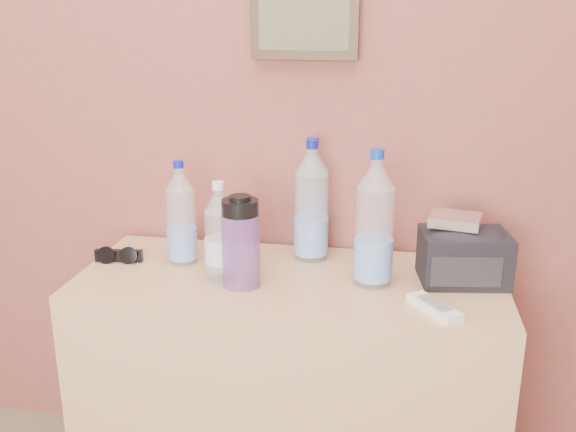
{
  "coord_description": "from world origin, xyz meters",
  "views": [
    {
      "loc": [
        0.49,
        0.15,
        1.4
      ],
      "look_at": [
        0.22,
        1.71,
        0.9
      ],
      "focal_mm": 40.0,
      "sensor_mm": 36.0,
      "label": 1
    }
  ],
  "objects_px": {
    "pet_large_d": "(374,226)",
    "pet_small": "(220,238)",
    "ac_remote": "(434,308)",
    "pet_large_c": "(312,204)",
    "sunglasses": "(119,256)",
    "foil_packet": "(455,220)",
    "toiletry_bag": "(464,254)",
    "pet_large_a": "(181,218)",
    "dresser": "(290,391)",
    "pet_large_b": "(311,207)",
    "nalgene_bottle": "(241,242)"
  },
  "relations": [
    {
      "from": "dresser",
      "to": "foil_packet",
      "type": "bearing_deg",
      "value": 7.5
    },
    {
      "from": "pet_large_a",
      "to": "dresser",
      "type": "bearing_deg",
      "value": -9.14
    },
    {
      "from": "sunglasses",
      "to": "pet_large_d",
      "type": "bearing_deg",
      "value": -9.61
    },
    {
      "from": "nalgene_bottle",
      "to": "sunglasses",
      "type": "xyz_separation_m",
      "value": [
        -0.39,
        0.1,
        -0.1
      ]
    },
    {
      "from": "pet_small",
      "to": "sunglasses",
      "type": "relative_size",
      "value": 1.97
    },
    {
      "from": "pet_large_b",
      "to": "nalgene_bottle",
      "type": "xyz_separation_m",
      "value": [
        -0.15,
        -0.23,
        -0.03
      ]
    },
    {
      "from": "pet_large_a",
      "to": "nalgene_bottle",
      "type": "bearing_deg",
      "value": -32.88
    },
    {
      "from": "pet_large_b",
      "to": "nalgene_bottle",
      "type": "distance_m",
      "value": 0.27
    },
    {
      "from": "pet_large_c",
      "to": "sunglasses",
      "type": "relative_size",
      "value": 2.54
    },
    {
      "from": "toiletry_bag",
      "to": "foil_packet",
      "type": "distance_m",
      "value": 0.09
    },
    {
      "from": "dresser",
      "to": "foil_packet",
      "type": "distance_m",
      "value": 0.68
    },
    {
      "from": "pet_large_c",
      "to": "pet_large_b",
      "type": "bearing_deg",
      "value": -84.58
    },
    {
      "from": "pet_large_c",
      "to": "dresser",
      "type": "bearing_deg",
      "value": -100.65
    },
    {
      "from": "dresser",
      "to": "pet_large_a",
      "type": "height_order",
      "value": "pet_large_a"
    },
    {
      "from": "foil_packet",
      "to": "toiletry_bag",
      "type": "bearing_deg",
      "value": -20.71
    },
    {
      "from": "pet_large_a",
      "to": "ac_remote",
      "type": "bearing_deg",
      "value": -16.69
    },
    {
      "from": "pet_large_d",
      "to": "pet_small",
      "type": "bearing_deg",
      "value": -173.7
    },
    {
      "from": "dresser",
      "to": "pet_large_d",
      "type": "distance_m",
      "value": 0.56
    },
    {
      "from": "toiletry_bag",
      "to": "dresser",
      "type": "bearing_deg",
      "value": 177.64
    },
    {
      "from": "pet_large_a",
      "to": "pet_large_b",
      "type": "distance_m",
      "value": 0.37
    },
    {
      "from": "pet_small",
      "to": "nalgene_bottle",
      "type": "xyz_separation_m",
      "value": [
        0.06,
        -0.03,
        0.0
      ]
    },
    {
      "from": "nalgene_bottle",
      "to": "ac_remote",
      "type": "distance_m",
      "value": 0.51
    },
    {
      "from": "pet_large_d",
      "to": "sunglasses",
      "type": "bearing_deg",
      "value": 177.42
    },
    {
      "from": "dresser",
      "to": "nalgene_bottle",
      "type": "relative_size",
      "value": 4.72
    },
    {
      "from": "sunglasses",
      "to": "ac_remote",
      "type": "distance_m",
      "value": 0.9
    },
    {
      "from": "dresser",
      "to": "pet_large_d",
      "type": "relative_size",
      "value": 3.2
    },
    {
      "from": "ac_remote",
      "to": "pet_large_d",
      "type": "bearing_deg",
      "value": -170.36
    },
    {
      "from": "sunglasses",
      "to": "ac_remote",
      "type": "height_order",
      "value": "sunglasses"
    },
    {
      "from": "pet_large_c",
      "to": "toiletry_bag",
      "type": "relative_size",
      "value": 1.56
    },
    {
      "from": "pet_small",
      "to": "ac_remote",
      "type": "height_order",
      "value": "pet_small"
    },
    {
      "from": "pet_large_a",
      "to": "pet_small",
      "type": "bearing_deg",
      "value": -36.99
    },
    {
      "from": "pet_large_d",
      "to": "ac_remote",
      "type": "distance_m",
      "value": 0.26
    },
    {
      "from": "pet_large_d",
      "to": "sunglasses",
      "type": "height_order",
      "value": "pet_large_d"
    },
    {
      "from": "toiletry_bag",
      "to": "foil_packet",
      "type": "bearing_deg",
      "value": 151.22
    },
    {
      "from": "ac_remote",
      "to": "foil_packet",
      "type": "xyz_separation_m",
      "value": [
        0.05,
        0.21,
        0.15
      ]
    },
    {
      "from": "pet_small",
      "to": "toiletry_bag",
      "type": "xyz_separation_m",
      "value": [
        0.63,
        0.1,
        -0.04
      ]
    },
    {
      "from": "pet_small",
      "to": "ac_remote",
      "type": "relative_size",
      "value": 1.75
    },
    {
      "from": "pet_small",
      "to": "sunglasses",
      "type": "distance_m",
      "value": 0.35
    },
    {
      "from": "foil_packet",
      "to": "pet_large_d",
      "type": "bearing_deg",
      "value": -161.92
    },
    {
      "from": "pet_large_a",
      "to": "pet_large_d",
      "type": "relative_size",
      "value": 0.82
    },
    {
      "from": "pet_large_b",
      "to": "pet_large_c",
      "type": "relative_size",
      "value": 1.0
    },
    {
      "from": "dresser",
      "to": "ac_remote",
      "type": "xyz_separation_m",
      "value": [
        0.38,
        -0.16,
        0.37
      ]
    },
    {
      "from": "dresser",
      "to": "pet_large_c",
      "type": "relative_size",
      "value": 3.3
    },
    {
      "from": "sunglasses",
      "to": "pet_large_a",
      "type": "bearing_deg",
      "value": 2.29
    },
    {
      "from": "pet_large_d",
      "to": "sunglasses",
      "type": "xyz_separation_m",
      "value": [
        -0.72,
        0.03,
        -0.14
      ]
    },
    {
      "from": "nalgene_bottle",
      "to": "ac_remote",
      "type": "height_order",
      "value": "nalgene_bottle"
    },
    {
      "from": "pet_large_c",
      "to": "pet_large_d",
      "type": "bearing_deg",
      "value": -45.65
    },
    {
      "from": "nalgene_bottle",
      "to": "dresser",
      "type": "bearing_deg",
      "value": 35.3
    },
    {
      "from": "foil_packet",
      "to": "pet_large_c",
      "type": "bearing_deg",
      "value": 162.49
    },
    {
      "from": "ac_remote",
      "to": "toiletry_bag",
      "type": "distance_m",
      "value": 0.23
    }
  ]
}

